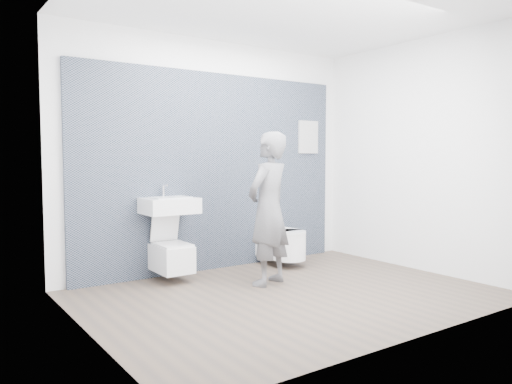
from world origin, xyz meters
TOP-DOWN VIEW (x-y plane):
  - ground at (0.00, 0.00)m, footprint 4.00×4.00m
  - room_shell at (0.00, 0.00)m, footprint 4.00×4.00m
  - tile_wall at (0.00, 1.47)m, footprint 3.60×0.06m
  - washbasin at (-0.74, 1.22)m, footprint 0.58×0.44m
  - toilet_square at (-0.74, 1.19)m, footprint 0.35×0.51m
  - toilet_rounded at (0.78, 1.10)m, footprint 0.40×0.68m
  - info_placard at (1.46, 1.43)m, footprint 0.34×0.03m
  - visitor at (0.06, 0.46)m, footprint 0.70×0.58m

SIDE VIEW (x-z plane):
  - ground at x=0.00m, z-range 0.00..0.00m
  - tile_wall at x=0.00m, z-range -1.20..1.20m
  - info_placard at x=1.46m, z-range -0.22..0.22m
  - toilet_rounded at x=0.78m, z-range 0.10..0.46m
  - toilet_square at x=-0.74m, z-range -0.06..0.62m
  - visitor at x=0.06m, z-range 0.00..1.65m
  - washbasin at x=-0.74m, z-range 0.63..1.07m
  - room_shell at x=0.00m, z-range -0.26..3.74m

